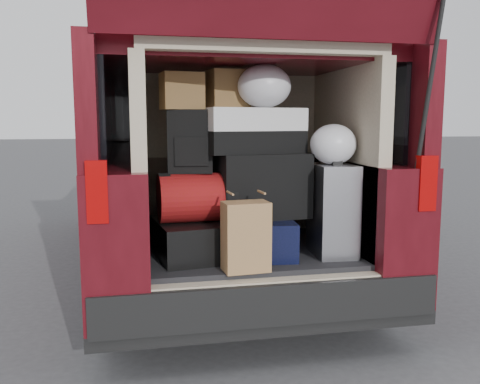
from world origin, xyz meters
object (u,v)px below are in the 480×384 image
(black_hardshell, at_px, (191,238))
(twotone_duffel, at_px, (252,131))
(red_duffel, at_px, (196,197))
(backpack, at_px, (190,141))
(navy_hardshell, at_px, (256,236))
(black_soft_case, at_px, (262,185))
(kraft_bag, at_px, (246,236))
(silver_roller, at_px, (332,209))

(black_hardshell, xyz_separation_m, twotone_duffel, (0.38, 0.04, 0.64))
(red_duffel, height_order, backpack, backpack)
(navy_hardshell, height_order, red_duffel, red_duffel)
(navy_hardshell, distance_m, twotone_duffel, 0.64)
(navy_hardshell, bearing_deg, black_soft_case, 48.65)
(kraft_bag, relative_size, twotone_duffel, 0.63)
(red_duffel, bearing_deg, navy_hardshell, -3.00)
(red_duffel, height_order, twotone_duffel, twotone_duffel)
(black_hardshell, relative_size, red_duffel, 1.25)
(backpack, bearing_deg, twotone_duffel, 11.27)
(navy_hardshell, bearing_deg, backpack, 179.00)
(silver_roller, xyz_separation_m, black_soft_case, (-0.41, 0.12, 0.14))
(silver_roller, relative_size, twotone_duffel, 0.91)
(kraft_bag, bearing_deg, black_soft_case, 59.46)
(kraft_bag, distance_m, red_duffel, 0.43)
(backpack, bearing_deg, black_hardshell, -114.00)
(twotone_duffel, bearing_deg, silver_roller, -28.94)
(red_duffel, bearing_deg, black_soft_case, 2.93)
(black_hardshell, height_order, backpack, backpack)
(black_hardshell, bearing_deg, silver_roller, -15.75)
(navy_hardshell, xyz_separation_m, twotone_duffel, (-0.01, 0.07, 0.63))
(kraft_bag, relative_size, black_soft_case, 0.70)
(navy_hardshell, xyz_separation_m, red_duffel, (-0.36, -0.00, 0.25))
(black_soft_case, bearing_deg, red_duffel, -179.75)
(kraft_bag, bearing_deg, red_duffel, 120.49)
(navy_hardshell, xyz_separation_m, kraft_bag, (-0.13, -0.33, 0.08))
(silver_roller, relative_size, red_duffel, 1.25)
(navy_hardshell, bearing_deg, red_duffel, -174.91)
(kraft_bag, xyz_separation_m, backpack, (-0.26, 0.36, 0.50))
(navy_hardshell, xyz_separation_m, backpack, (-0.39, 0.04, 0.57))
(black_soft_case, xyz_separation_m, twotone_duffel, (-0.06, 0.02, 0.33))
(silver_roller, relative_size, backpack, 1.49)
(backpack, bearing_deg, silver_roller, -1.08)
(backpack, bearing_deg, red_duffel, -49.10)
(twotone_duffel, bearing_deg, red_duffel, 179.82)
(black_soft_case, relative_size, backpack, 1.48)
(twotone_duffel, bearing_deg, kraft_bag, -118.51)
(red_duffel, distance_m, backpack, 0.33)
(silver_roller, xyz_separation_m, twotone_duffel, (-0.47, 0.15, 0.47))
(navy_hardshell, distance_m, backpack, 0.69)
(kraft_bag, relative_size, red_duffel, 0.86)
(navy_hardshell, relative_size, red_duffel, 1.17)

